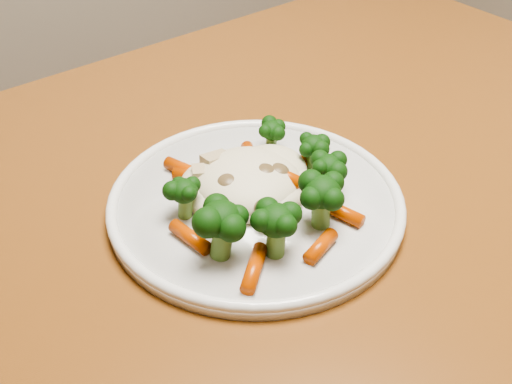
{
  "coord_description": "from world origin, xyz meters",
  "views": [
    {
      "loc": [
        0.05,
        0.01,
        1.11
      ],
      "look_at": [
        0.27,
        0.4,
        0.77
      ],
      "focal_mm": 45.0,
      "sensor_mm": 36.0,
      "label": 1
    }
  ],
  "objects": [
    {
      "name": "dining_table",
      "position": [
        0.2,
        0.33,
        0.66
      ],
      "size": [
        1.36,
        1.02,
        0.75
      ],
      "rotation": [
        0.0,
        0.0,
        0.16
      ],
      "color": "brown",
      "rests_on": "ground"
    },
    {
      "name": "plate",
      "position": [
        0.27,
        0.4,
        0.76
      ],
      "size": [
        0.26,
        0.26,
        0.01
      ],
      "primitive_type": "cylinder",
      "color": "white",
      "rests_on": "dining_table"
    },
    {
      "name": "meal",
      "position": [
        0.27,
        0.39,
        0.78
      ],
      "size": [
        0.17,
        0.19,
        0.05
      ],
      "color": "beige",
      "rests_on": "plate"
    }
  ]
}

